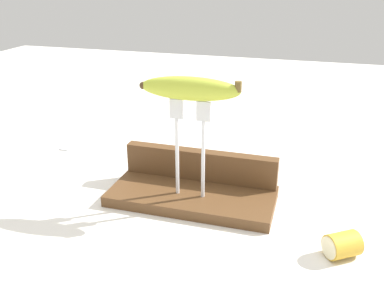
{
  "coord_description": "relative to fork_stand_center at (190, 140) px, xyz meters",
  "views": [
    {
      "loc": [
        0.21,
        -0.71,
        0.42
      ],
      "look_at": [
        0.0,
        0.0,
        0.12
      ],
      "focal_mm": 40.19,
      "sensor_mm": 36.0,
      "label": 1
    }
  ],
  "objects": [
    {
      "name": "fork_fallen_near",
      "position": [
        -0.38,
        0.23,
        -0.13
      ],
      "size": [
        0.03,
        0.18,
        0.01
      ],
      "color": "silver",
      "rests_on": "ground"
    },
    {
      "name": "ground_plane",
      "position": [
        -0.0,
        0.01,
        -0.13
      ],
      "size": [
        3.0,
        3.0,
        0.0
      ],
      "primitive_type": "plane",
      "color": "silver"
    },
    {
      "name": "board_backstop",
      "position": [
        -0.0,
        0.07,
        -0.08
      ],
      "size": [
        0.31,
        0.02,
        0.06
      ],
      "primitive_type": "cube",
      "color": "brown",
      "rests_on": "wooden_board"
    },
    {
      "name": "fork_stand_center",
      "position": [
        0.0,
        0.0,
        0.0
      ],
      "size": [
        0.08,
        0.01,
        0.19
      ],
      "color": "silver",
      "rests_on": "wooden_board"
    },
    {
      "name": "banana_raised_center",
      "position": [
        -0.0,
        -0.0,
        0.1
      ],
      "size": [
        0.18,
        0.04,
        0.04
      ],
      "color": "#B2C138",
      "rests_on": "fork_stand_center"
    },
    {
      "name": "wooden_board",
      "position": [
        -0.0,
        0.01,
        -0.12
      ],
      "size": [
        0.32,
        0.14,
        0.02
      ],
      "primitive_type": "cube",
      "color": "brown",
      "rests_on": "ground"
    },
    {
      "name": "banana_chunk_far",
      "position": [
        0.28,
        -0.09,
        -0.11
      ],
      "size": [
        0.06,
        0.06,
        0.04
      ],
      "color": "gold",
      "rests_on": "ground"
    }
  ]
}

